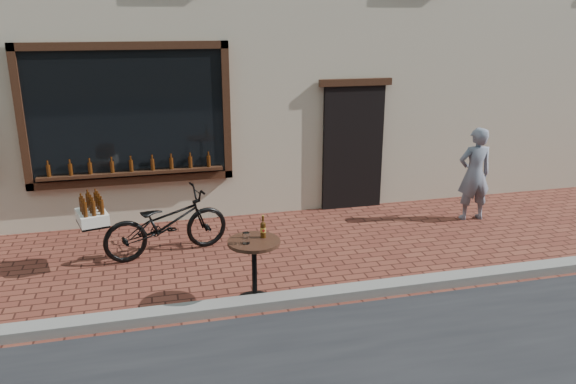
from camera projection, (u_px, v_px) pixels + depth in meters
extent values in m
plane|color=#59271D|center=(302.00, 311.00, 6.64)|extent=(90.00, 90.00, 0.00)
cube|color=slate|center=(298.00, 298.00, 6.81)|extent=(90.00, 0.25, 0.12)
cube|color=black|center=(128.00, 115.00, 8.84)|extent=(3.00, 0.06, 2.00)
cube|color=black|center=(122.00, 46.00, 8.50)|extent=(3.24, 0.10, 0.12)
cube|color=black|center=(133.00, 180.00, 9.13)|extent=(3.24, 0.10, 0.12)
cube|color=black|center=(21.00, 119.00, 8.45)|extent=(0.12, 0.10, 2.24)
cube|color=black|center=(226.00, 111.00, 9.18)|extent=(0.12, 0.10, 2.24)
cube|color=black|center=(133.00, 173.00, 9.05)|extent=(2.90, 0.16, 0.05)
cube|color=black|center=(353.00, 148.00, 9.96)|extent=(1.10, 0.10, 2.20)
cube|color=black|center=(356.00, 82.00, 9.59)|extent=(1.30, 0.10, 0.12)
cylinder|color=#3D1C07|center=(49.00, 171.00, 8.72)|extent=(0.06, 0.06, 0.19)
cylinder|color=#3D1C07|center=(70.00, 169.00, 8.79)|extent=(0.06, 0.06, 0.19)
cylinder|color=#3D1C07|center=(91.00, 168.00, 8.87)|extent=(0.06, 0.06, 0.19)
cylinder|color=#3D1C07|center=(112.00, 167.00, 8.94)|extent=(0.06, 0.06, 0.19)
cylinder|color=#3D1C07|center=(132.00, 166.00, 9.01)|extent=(0.06, 0.06, 0.19)
cylinder|color=#3D1C07|center=(152.00, 165.00, 9.09)|extent=(0.06, 0.06, 0.19)
cylinder|color=#3D1C07|center=(172.00, 163.00, 9.16)|extent=(0.06, 0.06, 0.19)
cylinder|color=#3D1C07|center=(191.00, 162.00, 9.23)|extent=(0.06, 0.06, 0.19)
cylinder|color=#3D1C07|center=(210.00, 161.00, 9.31)|extent=(0.06, 0.06, 0.19)
imported|color=black|center=(166.00, 223.00, 8.11)|extent=(1.92, 1.07, 0.96)
cube|color=black|center=(93.00, 223.00, 7.59)|extent=(0.48, 0.58, 0.03)
cube|color=silver|center=(92.00, 217.00, 7.57)|extent=(0.48, 0.60, 0.15)
cylinder|color=#3D1C07|center=(102.00, 207.00, 7.40)|extent=(0.06, 0.06, 0.20)
cylinder|color=#3D1C07|center=(93.00, 208.00, 7.35)|extent=(0.06, 0.06, 0.20)
cylinder|color=#3D1C07|center=(85.00, 210.00, 7.31)|extent=(0.06, 0.06, 0.20)
cylinder|color=#3D1C07|center=(100.00, 205.00, 7.51)|extent=(0.06, 0.06, 0.20)
cylinder|color=#3D1C07|center=(92.00, 206.00, 7.46)|extent=(0.06, 0.06, 0.20)
cylinder|color=#3D1C07|center=(83.00, 207.00, 7.41)|extent=(0.06, 0.06, 0.20)
cylinder|color=#3D1C07|center=(98.00, 202.00, 7.62)|extent=(0.06, 0.06, 0.20)
cylinder|color=#3D1C07|center=(90.00, 203.00, 7.57)|extent=(0.06, 0.06, 0.20)
cylinder|color=#3D1C07|center=(82.00, 204.00, 7.52)|extent=(0.06, 0.06, 0.20)
cylinder|color=#3D1C07|center=(96.00, 199.00, 7.72)|extent=(0.06, 0.06, 0.20)
cylinder|color=#3D1C07|center=(88.00, 201.00, 7.67)|extent=(0.06, 0.06, 0.20)
cylinder|color=black|center=(255.00, 301.00, 6.84)|extent=(0.46, 0.46, 0.03)
cylinder|color=black|center=(254.00, 272.00, 6.73)|extent=(0.06, 0.06, 0.73)
cylinder|color=black|center=(254.00, 242.00, 6.62)|extent=(0.63, 0.63, 0.04)
cylinder|color=gold|center=(263.00, 230.00, 6.67)|extent=(0.07, 0.07, 0.06)
cylinder|color=white|center=(246.00, 238.00, 6.50)|extent=(0.08, 0.08, 0.14)
imported|color=slate|center=(474.00, 174.00, 9.44)|extent=(0.61, 0.42, 1.59)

